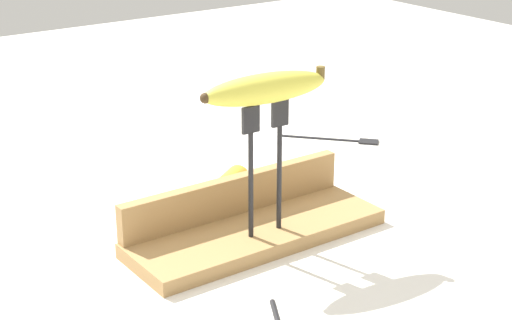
{
  "coord_description": "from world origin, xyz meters",
  "views": [
    {
      "loc": [
        -0.61,
        -0.86,
        0.53
      ],
      "look_at": [
        0.0,
        0.0,
        0.12
      ],
      "focal_mm": 58.21,
      "sensor_mm": 36.0,
      "label": 1
    }
  ],
  "objects_px": {
    "fork_fallen_far": "(342,139)",
    "banana_chunk_near": "(232,182)",
    "banana_raised_center": "(266,88)",
    "fork_stand_center": "(265,157)"
  },
  "relations": [
    {
      "from": "fork_fallen_far",
      "to": "banana_chunk_near",
      "type": "height_order",
      "value": "banana_chunk_near"
    },
    {
      "from": "fork_fallen_far",
      "to": "banana_chunk_near",
      "type": "xyz_separation_m",
      "value": [
        -0.31,
        -0.09,
        0.02
      ]
    },
    {
      "from": "banana_raised_center",
      "to": "fork_fallen_far",
      "type": "height_order",
      "value": "banana_raised_center"
    },
    {
      "from": "banana_raised_center",
      "to": "banana_chunk_near",
      "type": "distance_m",
      "value": 0.28
    },
    {
      "from": "fork_stand_center",
      "to": "banana_raised_center",
      "type": "relative_size",
      "value": 0.99
    },
    {
      "from": "fork_stand_center",
      "to": "banana_raised_center",
      "type": "bearing_deg",
      "value": 174.84
    },
    {
      "from": "fork_stand_center",
      "to": "fork_fallen_far",
      "type": "height_order",
      "value": "fork_stand_center"
    },
    {
      "from": "fork_fallen_far",
      "to": "banana_chunk_near",
      "type": "bearing_deg",
      "value": -163.6
    },
    {
      "from": "banana_raised_center",
      "to": "fork_fallen_far",
      "type": "xyz_separation_m",
      "value": [
        0.38,
        0.27,
        -0.22
      ]
    },
    {
      "from": "banana_chunk_near",
      "to": "fork_fallen_far",
      "type": "bearing_deg",
      "value": 16.4
    }
  ]
}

